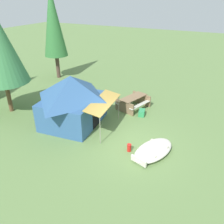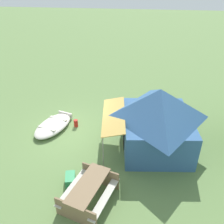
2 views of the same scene
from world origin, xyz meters
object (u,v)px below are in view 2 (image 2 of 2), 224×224
(beached_rowboat, at_px, (53,125))
(picnic_table, at_px, (89,191))
(fuel_can, at_px, (76,123))
(canvas_cabin_tent, at_px, (157,118))
(cooler_box, at_px, (70,179))

(beached_rowboat, distance_m, picnic_table, 4.83)
(picnic_table, bearing_deg, fuel_can, -160.06)
(canvas_cabin_tent, bearing_deg, cooler_box, -50.54)
(beached_rowboat, xyz_separation_m, fuel_can, (-0.31, 1.07, -0.00))
(canvas_cabin_tent, distance_m, fuel_can, 4.21)
(canvas_cabin_tent, xyz_separation_m, cooler_box, (2.59, -3.15, -1.28))
(beached_rowboat, relative_size, canvas_cabin_tent, 0.64)
(fuel_can, bearing_deg, cooler_box, 11.24)
(canvas_cabin_tent, bearing_deg, beached_rowboat, -98.51)
(cooler_box, bearing_deg, beached_rowboat, -151.71)
(beached_rowboat, height_order, picnic_table, picnic_table)
(picnic_table, relative_size, cooler_box, 3.89)
(beached_rowboat, height_order, canvas_cabin_tent, canvas_cabin_tent)
(cooler_box, bearing_deg, fuel_can, -168.76)
(beached_rowboat, bearing_deg, cooler_box, 28.29)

